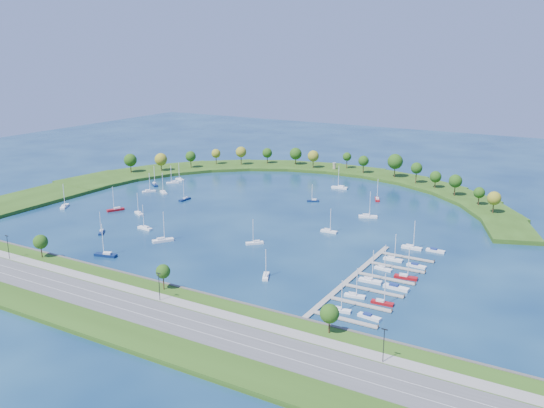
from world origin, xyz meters
The scene contains 38 objects.
ground centered at (0.00, 0.00, 0.00)m, with size 700.00×700.00×0.00m, color #072044.
south_shoreline centered at (0.03, -122.88, 1.00)m, with size 420.00×43.10×11.60m.
breakwater centered at (-46.33, 48.72, 0.99)m, with size 286.74×247.64×2.00m.
breakwater_trees centered at (-16.47, 86.47, 10.60)m, with size 240.70×93.69×15.61m.
harbor_tower centered at (-7.39, 113.80, 4.24)m, with size 2.60×2.60×4.38m.
dock_system centered at (85.30, -61.00, 0.35)m, with size 24.28×82.00×1.60m.
moored_boat_0 centered at (-84.39, 38.07, 0.90)m, with size 8.29×4.75×11.75m.
moored_boat_1 centered at (25.01, -44.98, 0.90)m, with size 7.29×7.15×11.72m.
moored_boat_2 centered at (-46.19, -68.28, 0.87)m, with size 6.13×6.97×10.71m.
moored_boat_3 centered at (45.99, 54.98, 0.92)m, with size 5.50×8.69×12.41m.
moored_boat_4 centered at (-21.21, -89.97, 0.98)m, with size 10.12×5.06×14.33m.
moored_boat_5 centered at (-12.88, -63.21, 0.97)m, with size 7.75×9.39×14.12m.
moored_boat_6 centered at (-49.78, -0.49, 0.91)m, with size 2.70×8.37×12.15m.
moored_boat_7 centered at (-80.37, 3.41, 0.90)m, with size 6.24×7.95×11.78m.
moored_boat_8 centered at (-68.29, -36.57, 0.95)m, with size 6.58×9.30×13.48m.
moored_boat_9 centered at (16.08, 69.87, 0.99)m, with size 10.20×4.03×14.59m.
moored_boat_10 centered at (-70.94, 5.73, 0.92)m, with size 8.32×6.77×12.46m.
moored_boat_11 centered at (53.98, 19.30, 0.97)m, with size 9.76×6.29×13.97m.
moored_boat_12 centered at (-52.73, -35.47, 0.89)m, with size 7.99×5.51×11.53m.
moored_boat_13 centered at (15.28, 34.01, 0.86)m, with size 6.83×5.24×10.07m.
moored_boat_14 centered at (-97.53, -45.74, 0.94)m, with size 6.86×8.86×13.08m.
moored_boat_15 centered at (49.17, -76.01, 0.89)m, with size 5.27×7.83×11.26m.
moored_boat_16 centered at (-32.34, -53.33, 0.91)m, with size 8.50×3.11×12.22m.
moored_boat_17 centered at (-82.84, 28.68, 0.90)m, with size 6.93×7.43×11.69m.
moored_boat_18 centered at (46.78, -13.00, 0.90)m, with size 8.12×2.56×11.81m.
moored_boat_19 centered at (-89.04, 18.53, 0.93)m, with size 8.54×7.18×12.91m.
docked_boat_0 centered at (85.53, -88.91, 0.89)m, with size 7.97×3.46×11.34m.
docked_boat_1 centered at (95.99, -88.61, 0.59)m, with size 8.12×3.23×1.61m.
docked_boat_2 centered at (85.53, -75.57, 0.88)m, with size 7.71×3.22×10.99m.
docked_boat_3 centered at (96.03, -76.23, 0.89)m, with size 7.95×2.65×11.52m.
docked_boat_4 centered at (85.51, -60.18, 0.93)m, with size 8.83×2.86×12.83m.
docked_boat_5 centered at (95.96, -61.45, 0.71)m, with size 9.56×3.21×1.92m.
docked_boat_6 centered at (85.54, -45.86, 0.87)m, with size 7.43×2.77×10.67m.
docked_boat_7 centered at (96.01, -50.11, 0.94)m, with size 9.01×3.27×12.96m.
docked_boat_8 centered at (85.52, -33.97, 0.90)m, with size 8.03×2.34×11.77m.
docked_boat_9 centered at (95.99, -36.16, 0.59)m, with size 7.99×2.82×1.60m.
docked_boat_10 centered at (87.91, -16.04, 0.94)m, with size 8.89×2.70×12.97m.
docked_boat_11 centered at (97.88, -14.54, 0.60)m, with size 7.99×2.33×1.62m.
Camera 1 is at (155.36, -254.54, 86.51)m, focal length 38.39 mm.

